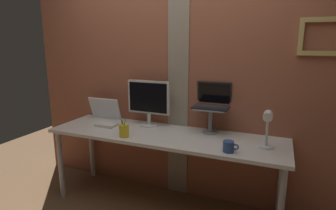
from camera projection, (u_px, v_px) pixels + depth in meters
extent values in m
plane|color=brown|center=(160.00, 207.00, 2.63)|extent=(6.00, 6.00, 0.00)
cube|color=#9E563D|center=(176.00, 72.00, 2.72)|extent=(3.29, 0.12, 2.54)
cube|color=gray|center=(178.00, 73.00, 2.65)|extent=(0.21, 0.01, 2.54)
cube|color=tan|center=(325.00, 19.00, 2.09)|extent=(0.34, 0.03, 0.04)
cube|color=tan|center=(321.00, 53.00, 2.15)|extent=(0.34, 0.03, 0.04)
cube|color=tan|center=(301.00, 37.00, 2.17)|extent=(0.04, 0.03, 0.22)
cube|color=silver|center=(164.00, 135.00, 2.51)|extent=(2.18, 0.61, 0.03)
cylinder|color=#B2B2B7|center=(61.00, 165.00, 2.75)|extent=(0.05, 0.05, 0.71)
cylinder|color=#B2B2B7|center=(92.00, 148.00, 3.19)|extent=(0.05, 0.05, 0.71)
cylinder|color=#B2B2B7|center=(281.00, 180.00, 2.43)|extent=(0.05, 0.05, 0.71)
cylinder|color=silver|center=(149.00, 125.00, 2.76)|extent=(0.18, 0.18, 0.01)
cylinder|color=silver|center=(149.00, 119.00, 2.75)|extent=(0.04, 0.04, 0.12)
cube|color=silver|center=(149.00, 97.00, 2.70)|extent=(0.44, 0.04, 0.33)
cube|color=black|center=(148.00, 98.00, 2.68)|extent=(0.40, 0.00, 0.29)
cylinder|color=gray|center=(210.00, 132.00, 2.53)|extent=(0.14, 0.14, 0.01)
cylinder|color=gray|center=(210.00, 120.00, 2.50)|extent=(0.03, 0.03, 0.21)
cube|color=gray|center=(211.00, 109.00, 2.48)|extent=(0.28, 0.22, 0.01)
cube|color=black|center=(211.00, 107.00, 2.47)|extent=(0.33, 0.20, 0.01)
cube|color=#2D2D30|center=(211.00, 106.00, 2.49)|extent=(0.29, 0.11, 0.00)
cube|color=black|center=(214.00, 93.00, 2.55)|extent=(0.33, 0.03, 0.21)
cube|color=black|center=(214.00, 93.00, 2.55)|extent=(0.30, 0.02, 0.18)
cube|color=white|center=(105.00, 109.00, 2.97)|extent=(0.37, 0.09, 0.24)
cylinder|color=white|center=(266.00, 146.00, 2.17)|extent=(0.12, 0.12, 0.02)
cylinder|color=white|center=(267.00, 128.00, 2.14)|extent=(0.02, 0.02, 0.29)
cylinder|color=white|center=(268.00, 116.00, 2.03)|extent=(0.07, 0.11, 0.07)
cylinder|color=yellow|center=(124.00, 131.00, 2.41)|extent=(0.09, 0.09, 0.11)
cylinder|color=blue|center=(124.00, 128.00, 2.40)|extent=(0.03, 0.02, 0.15)
cylinder|color=green|center=(124.00, 128.00, 2.39)|extent=(0.04, 0.03, 0.16)
cylinder|color=orange|center=(122.00, 128.00, 2.41)|extent=(0.01, 0.02, 0.15)
cylinder|color=#2D4C8C|center=(228.00, 147.00, 2.08)|extent=(0.08, 0.08, 0.09)
torus|color=#2D4C8C|center=(236.00, 147.00, 2.06)|extent=(0.05, 0.01, 0.05)
cube|color=silver|center=(107.00, 125.00, 2.73)|extent=(0.20, 0.14, 0.03)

